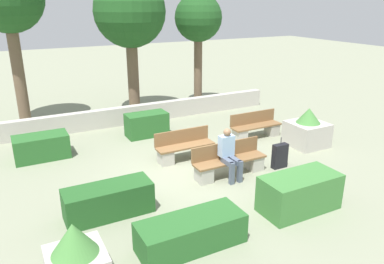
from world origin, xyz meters
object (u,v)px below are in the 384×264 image
(person_seated_man, at_px, (229,152))
(planter_corner_left, at_px, (76,260))
(tree_center_right, at_px, (198,20))
(bench_right_side, at_px, (256,128))
(bench_front, at_px, (229,163))
(suitcase, at_px, (280,156))
(planter_corner_right, at_px, (307,130))
(tree_center_left, at_px, (130,13))
(bench_left_side, at_px, (185,149))

(person_seated_man, distance_m, planter_corner_left, 4.78)
(tree_center_right, bearing_deg, person_seated_man, -112.05)
(bench_right_side, bearing_deg, bench_front, -135.35)
(bench_right_side, bearing_deg, suitcase, -106.67)
(person_seated_man, relative_size, tree_center_right, 0.28)
(bench_right_side, bearing_deg, planter_corner_right, -48.23)
(suitcase, relative_size, tree_center_right, 0.19)
(tree_center_left, bearing_deg, person_seated_man, -88.46)
(bench_front, distance_m, bench_left_side, 1.54)
(bench_left_side, relative_size, bench_right_side, 0.97)
(planter_corner_right, bearing_deg, bench_left_side, 168.59)
(bench_right_side, relative_size, tree_center_left, 0.33)
(planter_corner_left, xyz_separation_m, planter_corner_right, (7.65, 3.00, -0.02))
(person_seated_man, height_order, suitcase, person_seated_man)
(bench_front, height_order, bench_right_side, same)
(tree_center_right, bearing_deg, planter_corner_right, -81.91)
(planter_corner_left, relative_size, tree_center_left, 0.22)
(tree_center_right, bearing_deg, bench_right_side, -92.47)
(tree_center_left, bearing_deg, bench_right_side, -60.11)
(person_seated_man, bearing_deg, bench_right_side, 40.82)
(bench_front, relative_size, tree_center_left, 0.38)
(bench_left_side, height_order, tree_center_right, tree_center_right)
(planter_corner_left, distance_m, planter_corner_right, 8.22)
(bench_front, relative_size, planter_corner_right, 1.67)
(bench_left_side, height_order, suitcase, suitcase)
(bench_right_side, distance_m, person_seated_man, 3.23)
(suitcase, bearing_deg, tree_center_left, 104.52)
(planter_corner_left, bearing_deg, bench_left_side, 45.02)
(tree_center_left, bearing_deg, planter_corner_right, -58.33)
(bench_front, xyz_separation_m, suitcase, (1.45, -0.27, 0.01))
(bench_front, relative_size, bench_left_side, 1.18)
(bench_right_side, bearing_deg, tree_center_right, 91.95)
(planter_corner_left, bearing_deg, suitcase, 19.76)
(planter_corner_right, xyz_separation_m, suitcase, (-1.85, -0.92, -0.17))
(bench_right_side, relative_size, planter_corner_right, 1.46)
(planter_corner_left, bearing_deg, bench_right_side, 32.88)
(bench_left_side, xyz_separation_m, suitcase, (2.02, -1.70, 0.02))
(suitcase, height_order, tree_center_right, tree_center_right)
(planter_corner_right, relative_size, tree_center_left, 0.23)
(tree_center_left, bearing_deg, bench_left_side, -93.08)
(suitcase, bearing_deg, bench_right_side, 68.91)
(person_seated_man, relative_size, planter_corner_left, 1.11)
(bench_front, distance_m, planter_corner_right, 3.37)
(bench_front, relative_size, bench_right_side, 1.14)
(bench_left_side, xyz_separation_m, tree_center_left, (0.27, 5.05, 3.55))
(bench_front, xyz_separation_m, tree_center_left, (-0.30, 6.49, 3.54))
(bench_right_side, distance_m, suitcase, 2.38)
(planter_corner_right, distance_m, tree_center_left, 7.64)
(bench_left_side, distance_m, planter_corner_right, 3.95)
(bench_left_side, bearing_deg, planter_corner_left, -139.70)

